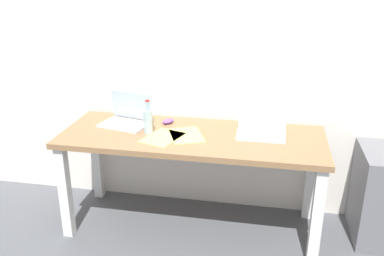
# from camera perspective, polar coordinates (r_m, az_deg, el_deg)

# --- Properties ---
(ground_plane) EXTENTS (8.00, 8.00, 0.00)m
(ground_plane) POSITION_cam_1_polar(r_m,az_deg,el_deg) (3.27, 0.00, -13.09)
(ground_plane) COLOR #515459
(back_wall) EXTENTS (5.20, 0.08, 2.60)m
(back_wall) POSITION_cam_1_polar(r_m,az_deg,el_deg) (3.15, 1.41, 11.30)
(back_wall) COLOR silver
(back_wall) RESTS_ON ground
(desk) EXTENTS (1.84, 0.69, 0.74)m
(desk) POSITION_cam_1_polar(r_m,az_deg,el_deg) (2.95, 0.00, -2.70)
(desk) COLOR olive
(desk) RESTS_ON ground
(laptop_left) EXTENTS (0.38, 0.32, 0.23)m
(laptop_left) POSITION_cam_1_polar(r_m,az_deg,el_deg) (3.13, -8.90, 1.39)
(laptop_left) COLOR silver
(laptop_left) RESTS_ON desk
(laptop_right) EXTENTS (0.33, 0.21, 0.25)m
(laptop_right) POSITION_cam_1_polar(r_m,az_deg,el_deg) (2.93, 9.50, 0.11)
(laptop_right) COLOR silver
(laptop_right) RESTS_ON desk
(beer_bottle) EXTENTS (0.06, 0.06, 0.24)m
(beer_bottle) POSITION_cam_1_polar(r_m,az_deg,el_deg) (2.92, -6.04, 1.00)
(beer_bottle) COLOR #99B7C1
(beer_bottle) RESTS_ON desk
(computer_mouse) EXTENTS (0.10, 0.12, 0.03)m
(computer_mouse) POSITION_cam_1_polar(r_m,az_deg,el_deg) (3.13, -3.30, 0.93)
(computer_mouse) COLOR #724799
(computer_mouse) RESTS_ON desk
(paper_yellow_folder) EXTENTS (0.29, 0.35, 0.00)m
(paper_yellow_folder) POSITION_cam_1_polar(r_m,az_deg,el_deg) (2.87, -4.04, -1.29)
(paper_yellow_folder) COLOR #F4E06B
(paper_yellow_folder) RESTS_ON desk
(paper_sheet_center) EXTENTS (0.31, 0.35, 0.00)m
(paper_sheet_center) POSITION_cam_1_polar(r_m,az_deg,el_deg) (2.90, -0.80, -0.99)
(paper_sheet_center) COLOR #F4E06B
(paper_sheet_center) RESTS_ON desk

